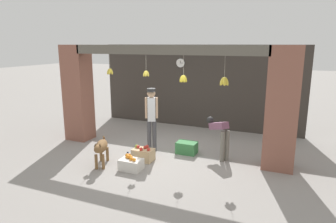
{
  "coord_description": "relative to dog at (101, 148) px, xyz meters",
  "views": [
    {
      "loc": [
        3.07,
        -6.77,
        2.85
      ],
      "look_at": [
        0.0,
        0.44,
        1.08
      ],
      "focal_mm": 32.0,
      "sensor_mm": 36.0,
      "label": 1
    }
  ],
  "objects": [
    {
      "name": "fruit_crate_oranges",
      "position": [
        0.77,
        0.05,
        -0.3
      ],
      "size": [
        0.51,
        0.36,
        0.34
      ],
      "color": "silver",
      "rests_on": "ground_plane"
    },
    {
      "name": "fruit_crate_apples",
      "position": [
        0.77,
        0.68,
        -0.29
      ],
      "size": [
        0.51,
        0.36,
        0.37
      ],
      "color": "tan",
      "rests_on": "ground_plane"
    },
    {
      "name": "produce_box_green",
      "position": [
        1.6,
        1.57,
        -0.29
      ],
      "size": [
        0.53,
        0.37,
        0.31
      ],
      "primitive_type": "cube",
      "color": "#387A42",
      "rests_on": "ground_plane"
    },
    {
      "name": "shop_back_wall",
      "position": [
        1.02,
        4.23,
        0.97
      ],
      "size": [
        7.02,
        0.12,
        2.83
      ],
      "primitive_type": "cube",
      "color": "#38332D",
      "rests_on": "ground_plane"
    },
    {
      "name": "storefront_awning",
      "position": [
        1.04,
        1.33,
        2.22
      ],
      "size": [
        5.12,
        0.31,
        0.94
      ],
      "color": "#5B564C"
    },
    {
      "name": "water_bottle",
      "position": [
        0.5,
        0.38,
        -0.32
      ],
      "size": [
        0.08,
        0.08,
        0.29
      ],
      "color": "#2D60AD",
      "rests_on": "ground_plane"
    },
    {
      "name": "wall_clock",
      "position": [
        0.42,
        4.15,
        1.76
      ],
      "size": [
        0.32,
        0.03,
        0.32
      ],
      "color": "black"
    },
    {
      "name": "shop_pillar_left",
      "position": [
        -1.84,
        1.51,
        0.97
      ],
      "size": [
        0.7,
        0.6,
        2.83
      ],
      "primitive_type": "cube",
      "color": "brown",
      "rests_on": "ground_plane"
    },
    {
      "name": "ground_plane",
      "position": [
        1.02,
        1.21,
        -0.45
      ],
      "size": [
        60.0,
        60.0,
        0.0
      ],
      "primitive_type": "plane",
      "color": "gray"
    },
    {
      "name": "shopkeeper",
      "position": [
        0.67,
        1.37,
        0.58
      ],
      "size": [
        0.32,
        0.31,
        1.72
      ],
      "rotation": [
        0.0,
        0.0,
        3.56
      ],
      "color": "#424247",
      "rests_on": "ground_plane"
    },
    {
      "name": "worker_stooping",
      "position": [
        2.47,
        1.57,
        0.21
      ],
      "size": [
        0.68,
        0.58,
        1.0
      ],
      "rotation": [
        0.0,
        0.0,
        0.91
      ],
      "color": "#6B665B",
      "rests_on": "ground_plane"
    },
    {
      "name": "dog",
      "position": [
        0.0,
        0.0,
        0.0
      ],
      "size": [
        0.52,
        0.92,
        0.67
      ],
      "rotation": [
        0.0,
        0.0,
        -1.17
      ],
      "color": "brown",
      "rests_on": "ground_plane"
    },
    {
      "name": "shop_pillar_right",
      "position": [
        3.88,
        1.51,
        0.97
      ],
      "size": [
        0.7,
        0.6,
        2.83
      ],
      "primitive_type": "cube",
      "color": "brown",
      "rests_on": "ground_plane"
    }
  ]
}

